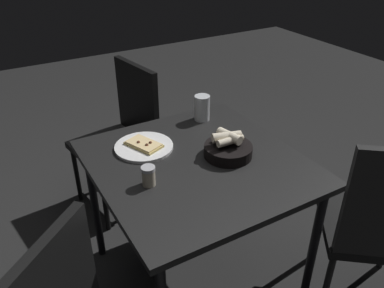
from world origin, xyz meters
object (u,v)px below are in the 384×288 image
(chair_near, at_px, (124,130))
(dining_table, at_px, (197,174))
(pepper_shaker, at_px, (149,177))
(pizza_plate, at_px, (144,146))
(chair_spare, at_px, (381,222))
(bread_basket, at_px, (228,148))
(beer_glass, at_px, (202,109))

(chair_near, bearing_deg, dining_table, 93.41)
(dining_table, height_order, pepper_shaker, pepper_shaker)
(pizza_plate, distance_m, chair_spare, 1.11)
(dining_table, height_order, pizza_plate, pizza_plate)
(chair_spare, bearing_deg, dining_table, -44.33)
(pepper_shaker, distance_m, chair_near, 0.93)
(dining_table, xyz_separation_m, chair_near, (0.05, -0.81, -0.14))
(pizza_plate, xyz_separation_m, bread_basket, (-0.31, 0.25, 0.03))
(chair_spare, bearing_deg, bread_basket, -50.77)
(pizza_plate, height_order, bread_basket, bread_basket)
(bread_basket, distance_m, chair_near, 0.90)
(bread_basket, height_order, chair_spare, chair_spare)
(dining_table, bearing_deg, chair_spare, 135.67)
(pepper_shaker, distance_m, chair_spare, 1.02)
(pizza_plate, distance_m, pepper_shaker, 0.30)
(chair_spare, bearing_deg, pepper_shaker, -31.33)
(pizza_plate, relative_size, pepper_shaker, 3.23)
(pepper_shaker, bearing_deg, chair_near, -103.85)
(chair_spare, bearing_deg, pizza_plate, -46.80)
(bread_basket, height_order, beer_glass, beer_glass)
(beer_glass, distance_m, chair_near, 0.61)
(pepper_shaker, height_order, chair_near, chair_near)
(dining_table, xyz_separation_m, pepper_shaker, (0.26, 0.05, 0.11))
(dining_table, relative_size, pepper_shaker, 10.89)
(bread_basket, relative_size, chair_spare, 0.23)
(dining_table, bearing_deg, beer_glass, -124.35)
(chair_spare, bearing_deg, chair_near, -65.46)
(bread_basket, relative_size, beer_glass, 1.62)
(beer_glass, height_order, chair_spare, chair_spare)
(pizza_plate, relative_size, chair_near, 0.30)
(beer_glass, height_order, pepper_shaker, beer_glass)
(beer_glass, distance_m, chair_spare, 1.01)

